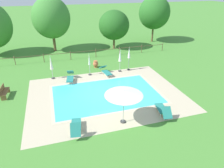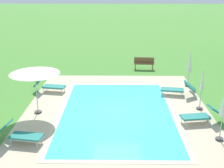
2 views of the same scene
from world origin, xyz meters
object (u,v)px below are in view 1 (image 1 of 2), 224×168
Objects in this scene: patio_umbrella_open_foreground at (124,93)px; tree_far_west at (114,25)px; patio_umbrella_closed_row_west at (120,57)px; wooden_bench_lawn_side at (4,91)px; sun_lounger_north_mid at (163,110)px; patio_umbrella_closed_row_mid_east at (51,64)px; sun_lounger_north_near_steps at (106,71)px; sun_lounger_north_end at (76,126)px; terracotta_urn_near_fence at (96,64)px; patio_umbrella_closed_row_mid_west at (89,62)px; sun_lounger_north_far at (70,77)px; tree_west_mid at (51,18)px; patio_umbrella_closed_row_centre at (129,55)px; tree_east_mid at (154,13)px.

tree_far_west reaches higher than patio_umbrella_open_foreground.
wooden_bench_lawn_side is (-10.58, -2.19, -1.14)m from patio_umbrella_closed_row_west.
patio_umbrella_closed_row_mid_east is at bearing 130.07° from sun_lounger_north_mid.
sun_lounger_north_near_steps is at bearing 103.95° from sun_lounger_north_mid.
sun_lounger_north_end reaches higher than terracotta_urn_near_fence.
patio_umbrella_closed_row_mid_west reaches higher than sun_lounger_north_end.
patio_umbrella_closed_row_mid_east is at bearing 176.75° from patio_umbrella_closed_row_mid_west.
sun_lounger_north_far is (-5.50, 7.41, -0.01)m from sun_lounger_north_mid.
sun_lounger_north_far is 0.30× the size of tree_west_mid.
tree_west_mid is at bearing 171.86° from tree_far_west.
sun_lounger_north_far is at bearing 126.58° from sun_lounger_north_mid.
sun_lounger_north_near_steps is at bearing -6.22° from patio_umbrella_closed_row_mid_east.
wooden_bench_lawn_side is at bearing 143.15° from patio_umbrella_open_foreground.
tree_far_west is (7.12, 8.93, 2.80)m from sun_lounger_north_far.
patio_umbrella_closed_row_mid_west is 2.27m from terracotta_urn_near_fence.
patio_umbrella_open_foreground is 0.47× the size of tree_far_west.
patio_umbrella_closed_row_west is at bearing -40.06° from terracotta_urn_near_fence.
sun_lounger_north_far is 6.36m from patio_umbrella_closed_row_centre.
patio_umbrella_open_foreground is 9.36m from patio_umbrella_closed_row_mid_east.
patio_umbrella_closed_row_mid_east is (-1.55, 0.97, 1.12)m from sun_lounger_north_far.
patio_umbrella_closed_row_west is 1.05× the size of patio_umbrella_closed_row_mid_east.
terracotta_urn_near_fence is at bearing 103.94° from sun_lounger_north_near_steps.
patio_umbrella_open_foreground is 17.00m from tree_far_west.
sun_lounger_north_end is at bearing -107.09° from patio_umbrella_closed_row_mid_west.
patio_umbrella_closed_row_west reaches higher than terracotta_urn_near_fence.
tree_east_mid is (8.44, 18.05, 3.92)m from sun_lounger_north_mid.
patio_umbrella_open_foreground is 1.06× the size of patio_umbrella_closed_row_mid_west.
patio_umbrella_open_foreground is 21.44m from tree_east_mid.
sun_lounger_north_mid is 0.84× the size of patio_umbrella_open_foreground.
patio_umbrella_closed_row_mid_west reaches higher than sun_lounger_north_near_steps.
sun_lounger_north_far is at bearing -139.81° from terracotta_urn_near_fence.
patio_umbrella_closed_row_mid_east is 11.89m from tree_far_west.
sun_lounger_north_mid is 11.00m from patio_umbrella_closed_row_mid_east.
tree_east_mid reaches higher than sun_lounger_north_end.
tree_far_west is (4.56, 16.34, 0.99)m from patio_umbrella_open_foreground.
tree_east_mid is (10.38, 10.23, 3.94)m from sun_lounger_north_near_steps.
tree_west_mid is (4.56, 11.51, 3.82)m from wooden_bench_lawn_side.
patio_umbrella_closed_row_mid_west is at bearing 16.50° from wooden_bench_lawn_side.
patio_umbrella_closed_row_west is 0.36× the size of tree_east_mid.
tree_far_west is at bearing 39.59° from wooden_bench_lawn_side.
tree_far_west is at bearing 84.31° from sun_lounger_north_mid.
tree_west_mid is (-3.87, 7.51, 3.88)m from terracotta_urn_near_fence.
tree_far_west reaches higher than terracotta_urn_near_fence.
patio_umbrella_open_foreground is (2.57, -7.42, 1.81)m from sun_lounger_north_far.
patio_umbrella_closed_row_mid_east is at bearing -147.99° from tree_east_mid.
patio_umbrella_closed_row_centre is 1.07× the size of patio_umbrella_closed_row_mid_east.
tree_east_mid is at bearing 57.81° from patio_umbrella_open_foreground.
sun_lounger_north_far reaches higher than terracotta_urn_near_fence.
patio_umbrella_closed_row_centre is 8.30m from tree_far_west.
wooden_bench_lawn_side is 0.23× the size of tree_east_mid.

